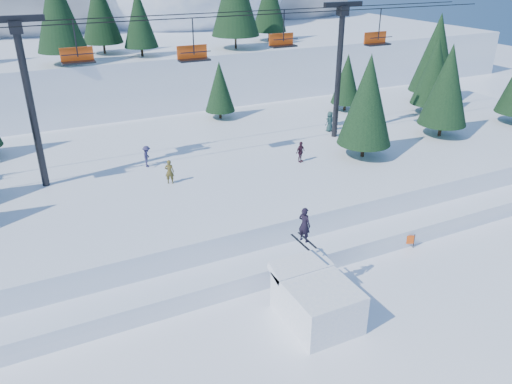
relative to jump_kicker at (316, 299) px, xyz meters
name	(u,v)px	position (x,y,z in m)	size (l,w,h in m)	color
ground	(315,352)	(-1.19, -1.92, -1.15)	(160.00, 160.00, 0.00)	white
mid_shelf	(182,178)	(-1.19, 16.08, 0.10)	(70.00, 22.00, 2.50)	white
berm	(240,253)	(-1.19, 6.08, -0.60)	(70.00, 6.00, 1.10)	white
mountain_ridge	(30,2)	(-6.27, 71.40, 8.50)	(119.00, 60.54, 26.46)	white
jump_kicker	(316,299)	(0.00, 0.00, 0.00)	(3.02, 4.29, 5.24)	white
chairlift	(187,64)	(-0.35, 16.13, 8.17)	(46.00, 3.21, 10.28)	black
conifer_stand	(215,100)	(1.61, 16.16, 5.48)	(63.07, 16.82, 8.56)	black
distant_skiers	(162,162)	(-2.93, 14.71, 2.16)	(31.97, 5.66, 1.74)	#2D294E
banner_near	(391,240)	(7.42, 3.47, -0.61)	(2.62, 1.18, 0.90)	black
banner_far	(400,234)	(8.47, 3.84, -0.61)	(2.66, 1.09, 0.90)	black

